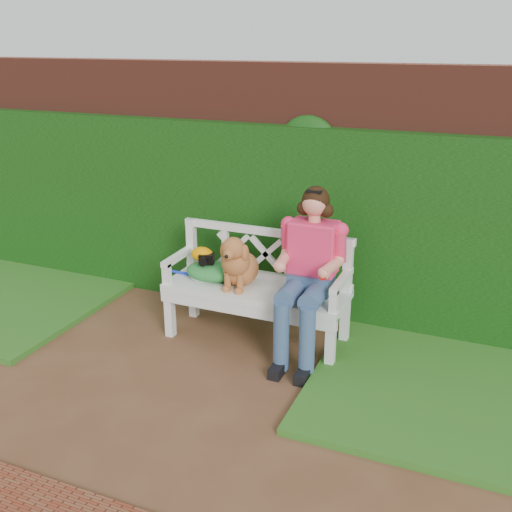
% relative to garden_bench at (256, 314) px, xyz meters
% --- Properties ---
extents(ground, '(60.00, 60.00, 0.00)m').
position_rel_garden_bench_xyz_m(ground, '(-0.48, -1.04, -0.24)').
color(ground, '#56311D').
extents(brick_wall, '(10.00, 0.30, 2.20)m').
position_rel_garden_bench_xyz_m(brick_wall, '(-0.48, 0.86, 0.86)').
color(brick_wall, brown).
rests_on(brick_wall, ground).
extents(ivy_hedge, '(10.00, 0.18, 1.70)m').
position_rel_garden_bench_xyz_m(ivy_hedge, '(-0.48, 0.64, 0.61)').
color(ivy_hedge, '#1D5E15').
rests_on(ivy_hedge, ground).
extents(grass_right, '(2.60, 2.00, 0.05)m').
position_rel_garden_bench_xyz_m(grass_right, '(1.92, -0.14, -0.21)').
color(grass_right, '#185510').
rests_on(grass_right, ground).
extents(garden_bench, '(1.62, 0.70, 0.48)m').
position_rel_garden_bench_xyz_m(garden_bench, '(0.00, 0.00, 0.00)').
color(garden_bench, white).
rests_on(garden_bench, ground).
extents(seated_woman, '(0.74, 0.86, 1.31)m').
position_rel_garden_bench_xyz_m(seated_woman, '(0.47, -0.02, 0.41)').
color(seated_woman, '#D33147').
rests_on(seated_woman, ground).
extents(dog, '(0.32, 0.42, 0.46)m').
position_rel_garden_bench_xyz_m(dog, '(-0.13, -0.03, 0.47)').
color(dog, '#B4782B').
rests_on(dog, garden_bench).
extents(tennis_racket, '(0.56, 0.28, 0.03)m').
position_rel_garden_bench_xyz_m(tennis_racket, '(-0.48, 0.01, 0.25)').
color(tennis_racket, white).
rests_on(tennis_racket, garden_bench).
extents(green_bag, '(0.50, 0.43, 0.15)m').
position_rel_garden_bench_xyz_m(green_bag, '(-0.41, 0.02, 0.31)').
color(green_bag, '#358A3D').
rests_on(green_bag, garden_bench).
extents(camera_item, '(0.14, 0.12, 0.08)m').
position_rel_garden_bench_xyz_m(camera_item, '(-0.44, -0.01, 0.43)').
color(camera_item, black).
rests_on(camera_item, green_bag).
extents(baseball_glove, '(0.22, 0.19, 0.12)m').
position_rel_garden_bench_xyz_m(baseball_glove, '(-0.50, 0.02, 0.45)').
color(baseball_glove, orange).
rests_on(baseball_glove, green_bag).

